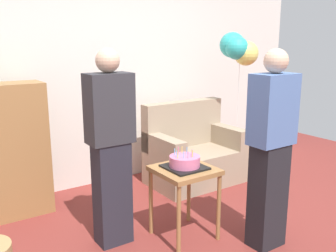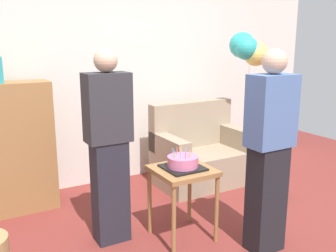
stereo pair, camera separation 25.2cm
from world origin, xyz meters
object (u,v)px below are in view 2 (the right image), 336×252
object	(u,v)px
handbag	(277,189)
person_blowing_candles	(109,147)
bookshelf	(10,145)
couch	(200,155)
person_holding_cake	(269,152)
side_table	(183,179)
balloon_bunch	(248,49)
birthday_cake	(183,163)

from	to	relation	value
handbag	person_blowing_candles	bearing A→B (deg)	177.92
bookshelf	handbag	world-z (taller)	bookshelf
couch	person_blowing_candles	distance (m)	1.70
bookshelf	person_holding_cake	xyz separation A→B (m)	(1.68, -1.79, 0.15)
person_blowing_candles	person_holding_cake	distance (m)	1.29
side_table	balloon_bunch	size ratio (longest dim) A/B	0.35
side_table	balloon_bunch	distance (m)	2.00
person_holding_cake	bookshelf	bearing A→B (deg)	-48.46
handbag	bookshelf	bearing A→B (deg)	156.60
handbag	person_holding_cake	bearing A→B (deg)	-140.92
person_blowing_candles	bookshelf	bearing A→B (deg)	110.70
couch	handbag	distance (m)	0.97
bookshelf	person_holding_cake	bearing A→B (deg)	-46.88
side_table	bookshelf	bearing A→B (deg)	132.55
side_table	birthday_cake	bearing A→B (deg)	132.16
person_blowing_candles	handbag	size ratio (longest dim) A/B	5.82
person_blowing_candles	person_holding_cake	xyz separation A→B (m)	(1.04, -0.76, 0.00)
person_holding_cake	balloon_bunch	xyz separation A→B (m)	(0.96, 1.38, 0.76)
person_holding_cake	handbag	size ratio (longest dim) A/B	5.82
birthday_cake	person_holding_cake	size ratio (longest dim) A/B	0.20
couch	bookshelf	world-z (taller)	bookshelf
balloon_bunch	side_table	bearing A→B (deg)	-148.43
person_holding_cake	balloon_bunch	distance (m)	1.85
person_holding_cake	balloon_bunch	world-z (taller)	balloon_bunch
person_blowing_candles	person_holding_cake	world-z (taller)	same
side_table	birthday_cake	world-z (taller)	birthday_cake
side_table	birthday_cake	distance (m)	0.15
birthday_cake	person_holding_cake	bearing A→B (deg)	-45.44
side_table	handbag	distance (m)	1.42
bookshelf	person_blowing_candles	world-z (taller)	person_blowing_candles
bookshelf	side_table	bearing A→B (deg)	-47.45
couch	bookshelf	bearing A→B (deg)	172.42
side_table	couch	bearing A→B (deg)	48.91
person_blowing_candles	balloon_bunch	xyz separation A→B (m)	(2.00, 0.62, 0.76)
side_table	person_holding_cake	world-z (taller)	person_holding_cake
handbag	balloon_bunch	world-z (taller)	balloon_bunch
couch	balloon_bunch	distance (m)	1.37
couch	person_blowing_candles	xyz separation A→B (m)	(-1.44, -0.75, 0.49)
birthday_cake	balloon_bunch	world-z (taller)	balloon_bunch
couch	handbag	world-z (taller)	couch
person_holding_cake	handbag	bearing A→B (deg)	-142.50
bookshelf	birthday_cake	world-z (taller)	bookshelf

